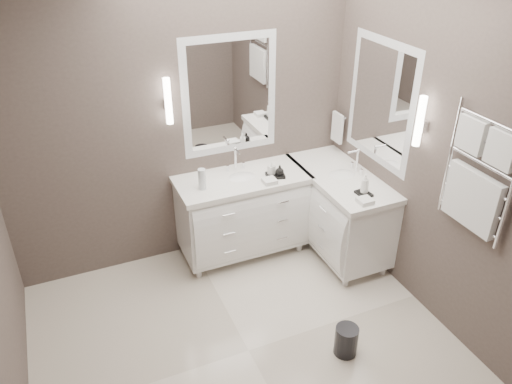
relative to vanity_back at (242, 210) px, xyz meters
name	(u,v)px	position (x,y,z in m)	size (l,w,h in m)	color
floor	(249,351)	(-0.45, -1.23, -0.49)	(3.20, 3.00, 0.01)	silver
wall_back	(183,123)	(-0.45, 0.28, 0.86)	(3.20, 0.01, 2.70)	#4F443F
wall_front	(387,379)	(-0.45, -2.73, 0.86)	(3.20, 0.01, 2.70)	#4F443F
wall_right	(442,161)	(1.15, -1.23, 0.86)	(0.01, 3.00, 2.70)	#4F443F
vanity_back	(242,210)	(0.00, 0.00, 0.00)	(1.24, 0.59, 0.97)	white
vanity_right	(338,208)	(0.88, -0.33, 0.00)	(0.59, 1.24, 0.97)	white
mirror_back	(230,96)	(0.00, 0.26, 1.06)	(0.90, 0.02, 1.10)	white
mirror_right	(381,103)	(1.14, -0.43, 1.06)	(0.02, 0.90, 1.10)	white
sconce_back	(168,102)	(-0.58, 0.20, 1.11)	(0.06, 0.06, 0.40)	white
sconce_right	(419,122)	(1.08, -1.01, 1.11)	(0.06, 0.06, 0.40)	white
towel_bar_corner	(337,127)	(1.09, 0.13, 0.63)	(0.03, 0.22, 0.30)	white
towel_ladder	(477,180)	(1.10, -1.63, 0.91)	(0.06, 0.58, 0.90)	white
waste_bin	(346,340)	(0.24, -1.54, -0.36)	(0.18, 0.18, 0.25)	black
amenity_tray_back	(275,175)	(0.29, -0.12, 0.38)	(0.17, 0.13, 0.03)	black
amenity_tray_right	(364,194)	(0.85, -0.72, 0.38)	(0.11, 0.14, 0.02)	black
water_bottle	(202,179)	(-0.40, -0.07, 0.46)	(0.07, 0.07, 0.20)	silver
soap_bottle_a	(271,168)	(0.26, -0.10, 0.45)	(0.05, 0.06, 0.12)	white
soap_bottle_b	(280,170)	(0.32, -0.15, 0.44)	(0.08, 0.08, 0.10)	black
soap_bottle_c	(365,184)	(0.85, -0.72, 0.48)	(0.07, 0.07, 0.18)	white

